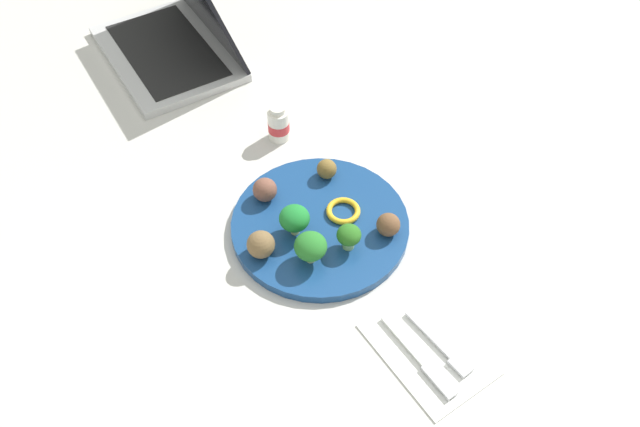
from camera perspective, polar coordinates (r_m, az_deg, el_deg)
ground_plane at (r=1.01m, az=0.00°, el=-1.31°), size 4.00×4.00×0.00m
plate at (r=1.00m, az=0.00°, el=-1.03°), size 0.28×0.28×0.02m
broccoli_floret_center at (r=0.92m, az=-0.85°, el=-3.00°), size 0.05×0.05×0.05m
broccoli_floret_back_right at (r=0.94m, az=2.61°, el=-2.02°), size 0.04×0.04×0.04m
broccoli_floret_back_left at (r=0.96m, az=-2.31°, el=-0.46°), size 0.05×0.05×0.05m
meatball_back_right at (r=0.97m, az=6.16°, el=-1.01°), size 0.04×0.04×0.04m
meatball_center at (r=1.01m, az=-4.98°, el=2.14°), size 0.04×0.04×0.04m
meatball_back_left at (r=0.94m, az=-5.30°, el=-2.84°), size 0.04×0.04×0.04m
meatball_mid_left at (r=1.05m, az=0.61°, el=4.02°), size 0.03×0.03×0.03m
pepper_ring_front_right at (r=1.00m, az=2.10°, el=0.23°), size 0.06×0.06×0.01m
napkin at (r=0.90m, az=9.59°, el=-11.95°), size 0.17×0.12×0.01m
fork at (r=0.90m, az=10.86°, el=-11.53°), size 0.12×0.02×0.01m
knife at (r=0.88m, az=9.04°, el=-12.74°), size 0.15×0.02×0.01m
yogurt_bottle at (r=1.13m, az=-3.75°, el=8.01°), size 0.04×0.04×0.07m
laptop at (r=1.35m, az=-12.98°, el=15.16°), size 0.33×0.24×0.21m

